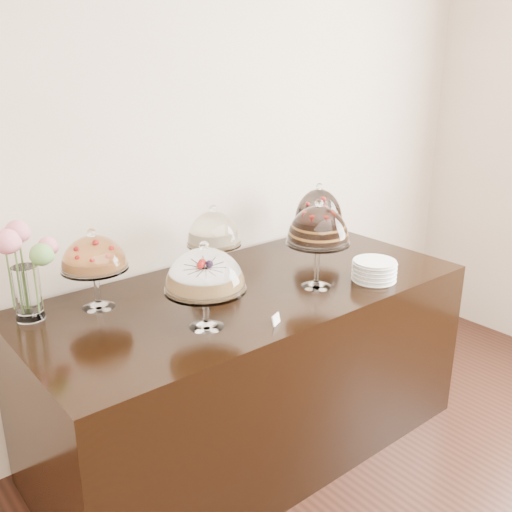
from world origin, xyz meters
TOP-DOWN VIEW (x-y plane):
  - wall_back at (0.00, 3.00)m, footprint 5.00×0.04m
  - display_counter at (0.21, 2.45)m, footprint 2.20×1.00m
  - cake_stand_sugar_sponge at (-0.19, 2.23)m, footprint 0.34×0.34m
  - cake_stand_choco_layer at (0.48, 2.26)m, footprint 0.31×0.31m
  - cake_stand_cheesecake at (0.21, 2.74)m, footprint 0.28×0.28m
  - cake_stand_dark_choco at (0.90, 2.67)m, footprint 0.28×0.28m
  - cake_stand_fruit_tart at (-0.46, 2.71)m, footprint 0.30×0.30m
  - flower_vase at (-0.74, 2.78)m, footprint 0.29×0.30m
  - plate_stack at (0.77, 2.13)m, footprint 0.22×0.22m
  - price_card_left at (0.05, 2.07)m, footprint 0.06×0.04m

SIDE VIEW (x-z plane):
  - display_counter at x=0.21m, z-range 0.00..0.90m
  - price_card_left at x=0.05m, z-range 0.90..0.94m
  - plate_stack at x=0.77m, z-range 0.90..1.01m
  - cake_stand_cheesecake at x=0.21m, z-range 0.94..1.31m
  - cake_stand_sugar_sponge at x=-0.19m, z-range 0.95..1.33m
  - cake_stand_fruit_tart at x=-0.46m, z-range 0.96..1.33m
  - cake_stand_dark_choco at x=0.90m, z-range 0.95..1.34m
  - flower_vase at x=-0.74m, z-range 0.94..1.37m
  - cake_stand_choco_layer at x=0.48m, z-range 0.98..1.42m
  - wall_back at x=0.00m, z-range 0.00..3.00m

